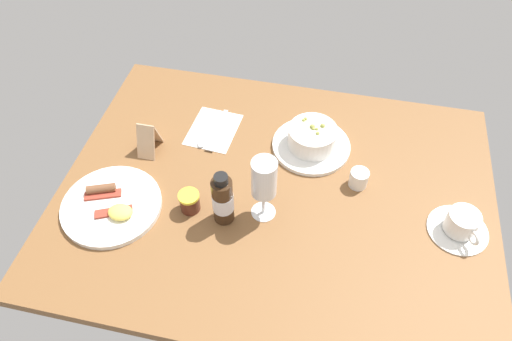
# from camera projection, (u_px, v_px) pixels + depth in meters

# --- Properties ---
(ground_plane) EXTENTS (1.10, 0.84, 0.03)m
(ground_plane) POSITION_uv_depth(u_px,v_px,m) (276.00, 194.00, 1.21)
(ground_plane) COLOR brown
(porridge_bowl) EXTENTS (0.21, 0.21, 0.08)m
(porridge_bowl) POSITION_uv_depth(u_px,v_px,m) (312.00, 139.00, 1.27)
(porridge_bowl) COLOR white
(porridge_bowl) RESTS_ON ground_plane
(cutlery_setting) EXTENTS (0.14, 0.17, 0.01)m
(cutlery_setting) POSITION_uv_depth(u_px,v_px,m) (213.00, 130.00, 1.34)
(cutlery_setting) COLOR white
(cutlery_setting) RESTS_ON ground_plane
(coffee_cup) EXTENTS (0.14, 0.14, 0.06)m
(coffee_cup) POSITION_uv_depth(u_px,v_px,m) (461.00, 225.00, 1.10)
(coffee_cup) COLOR white
(coffee_cup) RESTS_ON ground_plane
(creamer_jug) EXTENTS (0.06, 0.05, 0.05)m
(creamer_jug) POSITION_uv_depth(u_px,v_px,m) (358.00, 178.00, 1.20)
(creamer_jug) COLOR white
(creamer_jug) RESTS_ON ground_plane
(wine_glass) EXTENTS (0.06, 0.06, 0.18)m
(wine_glass) POSITION_uv_depth(u_px,v_px,m) (264.00, 180.00, 1.06)
(wine_glass) COLOR white
(wine_glass) RESTS_ON ground_plane
(jam_jar) EXTENTS (0.05, 0.05, 0.05)m
(jam_jar) POSITION_uv_depth(u_px,v_px,m) (190.00, 202.00, 1.15)
(jam_jar) COLOR #502318
(jam_jar) RESTS_ON ground_plane
(sauce_bottle_brown) EXTENTS (0.05, 0.05, 0.16)m
(sauce_bottle_brown) POSITION_uv_depth(u_px,v_px,m) (223.00, 200.00, 1.10)
(sauce_bottle_brown) COLOR #382314
(sauce_bottle_brown) RESTS_ON ground_plane
(breakfast_plate) EXTENTS (0.25, 0.25, 0.04)m
(breakfast_plate) POSITION_uv_depth(u_px,v_px,m) (112.00, 205.00, 1.16)
(breakfast_plate) COLOR white
(breakfast_plate) RESTS_ON ground_plane
(menu_card) EXTENTS (0.05, 0.08, 0.10)m
(menu_card) POSITION_uv_depth(u_px,v_px,m) (148.00, 138.00, 1.26)
(menu_card) COLOR tan
(menu_card) RESTS_ON ground_plane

